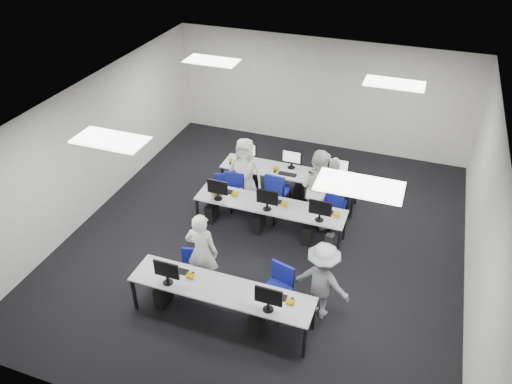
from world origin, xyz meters
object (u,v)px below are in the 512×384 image
(student_0, at_px, (202,252))
(chair_4, at_px, (322,218))
(student_3, at_px, (332,190))
(chair_5, at_px, (237,191))
(photographer, at_px, (322,281))
(chair_3, at_px, (271,209))
(desk_mid, at_px, (270,206))
(chair_6, at_px, (278,197))
(desk_front, at_px, (221,291))
(chair_0, at_px, (191,278))
(student_2, at_px, (245,173))
(chair_1, at_px, (276,298))
(chair_7, at_px, (335,211))
(student_1, at_px, (317,187))
(chair_2, at_px, (223,199))

(student_0, bearing_deg, chair_4, -128.34)
(student_0, height_order, student_3, student_0)
(chair_5, relative_size, photographer, 0.60)
(chair_3, relative_size, student_3, 0.53)
(desk_mid, distance_m, chair_6, 0.99)
(desk_front, bearing_deg, chair_3, 92.44)
(chair_0, distance_m, student_3, 3.61)
(chair_5, bearing_deg, chair_3, -28.28)
(student_3, bearing_deg, photographer, -85.80)
(student_2, bearing_deg, photographer, -52.19)
(chair_1, distance_m, chair_5, 3.49)
(chair_5, distance_m, chair_7, 2.31)
(desk_mid, bearing_deg, student_1, 40.96)
(chair_2, relative_size, chair_3, 0.99)
(desk_mid, distance_m, chair_2, 1.43)
(desk_mid, bearing_deg, student_2, 135.86)
(chair_5, relative_size, chair_7, 1.04)
(chair_6, xyz_separation_m, student_1, (0.94, -0.19, 0.58))
(chair_3, bearing_deg, student_3, 28.02)
(student_2, bearing_deg, chair_2, -140.61)
(desk_front, bearing_deg, chair_0, 148.76)
(desk_mid, bearing_deg, chair_7, 34.82)
(desk_mid, height_order, chair_3, chair_3)
(desk_front, distance_m, chair_6, 3.53)
(chair_3, height_order, student_1, student_1)
(chair_5, bearing_deg, chair_0, -93.32)
(chair_1, xyz_separation_m, chair_5, (-1.90, 2.93, -0.01))
(chair_2, height_order, photographer, photographer)
(chair_3, distance_m, student_3, 1.41)
(chair_1, relative_size, photographer, 0.62)
(desk_front, xyz_separation_m, student_1, (0.83, 3.32, 0.21))
(desk_mid, relative_size, chair_5, 3.45)
(desk_front, bearing_deg, student_0, 135.14)
(desk_mid, xyz_separation_m, chair_6, (-0.11, 0.91, -0.37))
(desk_front, bearing_deg, student_3, 72.53)
(desk_mid, distance_m, chair_3, 0.65)
(desk_front, distance_m, desk_mid, 2.60)
(chair_3, relative_size, chair_6, 0.85)
(chair_6, bearing_deg, student_0, -97.85)
(chair_4, bearing_deg, student_3, 77.83)
(student_1, xyz_separation_m, student_2, (-1.71, 0.14, -0.06))
(chair_6, distance_m, photographer, 3.30)
(chair_2, relative_size, chair_4, 0.90)
(desk_mid, distance_m, chair_4, 1.21)
(chair_2, xyz_separation_m, chair_4, (2.30, 0.02, 0.03))
(student_2, distance_m, photographer, 3.69)
(desk_mid, xyz_separation_m, student_2, (-0.88, 0.86, 0.15))
(chair_1, relative_size, student_3, 0.60)
(chair_4, height_order, photographer, photographer)
(chair_2, height_order, chair_5, chair_5)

